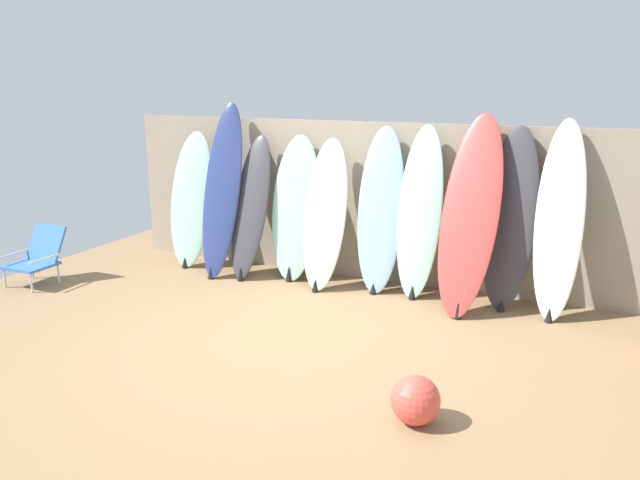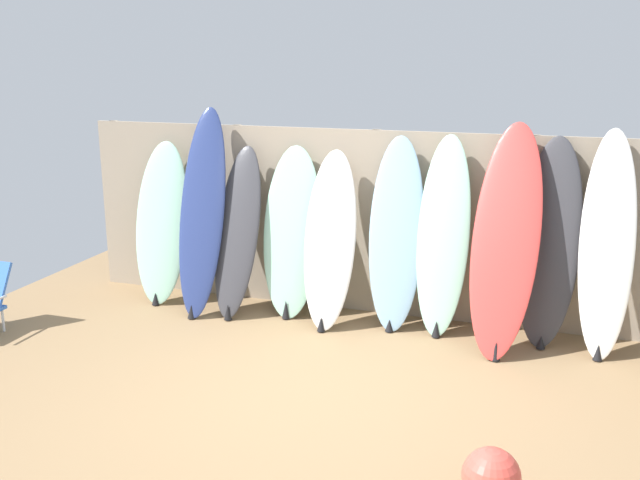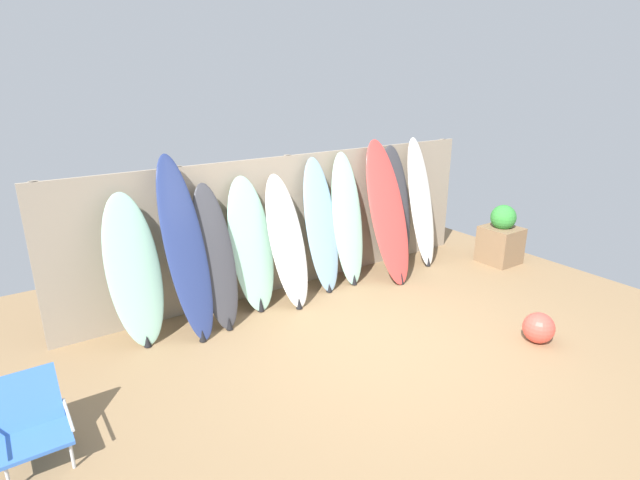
% 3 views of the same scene
% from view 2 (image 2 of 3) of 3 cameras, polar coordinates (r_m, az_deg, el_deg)
% --- Properties ---
extents(ground, '(7.68, 7.68, 0.00)m').
position_cam_2_polar(ground, '(5.42, -1.15, -12.69)').
color(ground, '#8E704C').
extents(fence_back, '(6.08, 0.11, 1.80)m').
position_cam_2_polar(fence_back, '(6.93, 4.35, 1.36)').
color(fence_back, gray).
rests_on(fence_back, ground).
extents(surfboard_seafoam_0, '(0.60, 0.52, 1.64)m').
position_cam_2_polar(surfboard_seafoam_0, '(7.44, -12.55, 1.27)').
color(surfboard_seafoam_0, '#9ED6BC').
rests_on(surfboard_seafoam_0, ground).
extents(surfboard_navy_1, '(0.52, 0.77, 2.00)m').
position_cam_2_polar(surfboard_navy_1, '(7.04, -9.41, 2.15)').
color(surfboard_navy_1, navy).
rests_on(surfboard_navy_1, ground).
extents(surfboard_charcoal_2, '(0.46, 0.66, 1.63)m').
position_cam_2_polar(surfboard_charcoal_2, '(6.96, -6.61, 0.58)').
color(surfboard_charcoal_2, '#38383D').
rests_on(surfboard_charcoal_2, ground).
extents(surfboard_seafoam_3, '(0.61, 0.49, 1.64)m').
position_cam_2_polar(surfboard_seafoam_3, '(6.87, -2.26, 0.48)').
color(surfboard_seafoam_3, '#9ED6BC').
rests_on(surfboard_seafoam_3, ground).
extents(surfboard_white_4, '(0.53, 0.65, 1.64)m').
position_cam_2_polar(surfboard_white_4, '(6.62, 0.80, -0.05)').
color(surfboard_white_4, white).
rests_on(surfboard_white_4, ground).
extents(surfboard_skyblue_5, '(0.54, 0.49, 1.78)m').
position_cam_2_polar(surfboard_skyblue_5, '(6.57, 6.11, 0.36)').
color(surfboard_skyblue_5, '#8CB7D6').
rests_on(surfboard_skyblue_5, ground).
extents(surfboard_seafoam_6, '(0.48, 0.44, 1.81)m').
position_cam_2_polar(surfboard_seafoam_6, '(6.49, 9.82, 0.14)').
color(surfboard_seafoam_6, '#9ED6BC').
rests_on(surfboard_seafoam_6, ground).
extents(surfboard_red_7, '(0.62, 0.85, 1.94)m').
position_cam_2_polar(surfboard_red_7, '(6.23, 14.64, -0.08)').
color(surfboard_red_7, '#D13D38').
rests_on(surfboard_red_7, ground).
extents(surfboard_charcoal_8, '(0.56, 0.50, 1.82)m').
position_cam_2_polar(surfboard_charcoal_8, '(6.46, 17.86, -0.27)').
color(surfboard_charcoal_8, '#38383D').
rests_on(surfboard_charcoal_8, ground).
extents(surfboard_white_9, '(0.47, 0.56, 1.90)m').
position_cam_2_polar(surfboard_white_9, '(6.40, 21.98, -0.47)').
color(surfboard_white_9, white).
rests_on(surfboard_white_9, ground).
extents(beach_ball, '(0.34, 0.34, 0.34)m').
position_cam_2_polar(beach_ball, '(4.37, 13.54, -17.94)').
color(beach_ball, '#E54C3F').
rests_on(beach_ball, ground).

